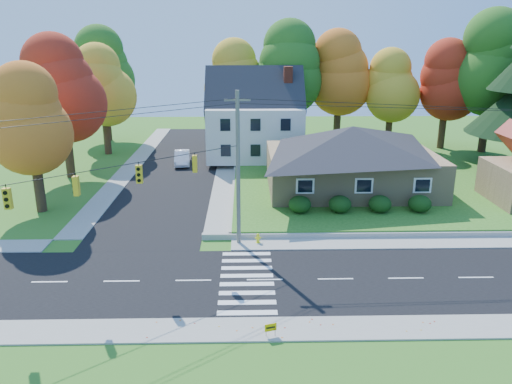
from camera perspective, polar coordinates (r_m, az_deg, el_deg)
ground at (r=28.45m, az=1.00°, el=-10.02°), size 120.00×120.00×0.00m
road_main at (r=28.44m, az=1.00°, el=-10.00°), size 90.00×8.00×0.02m
road_cross at (r=53.33m, az=-8.74°, el=2.97°), size 8.00×44.00×0.02m
sidewalk_north at (r=32.95m, az=0.65°, el=-5.96°), size 90.00×2.00×0.08m
sidewalk_south at (r=24.10m, az=1.48°, el=-15.40°), size 90.00×2.00×0.08m
lawn at (r=50.00m, az=15.09°, el=1.88°), size 30.00×30.00×0.50m
ranch_house at (r=43.35m, az=10.83°, el=3.96°), size 14.60×10.60×5.40m
colonial_house at (r=53.92m, az=-0.11°, el=8.29°), size 10.40×8.40×9.60m
hedge_row at (r=37.99m, az=11.80°, el=-1.34°), size 10.70×1.70×1.27m
traffic_infrastructure at (r=27.77m, az=0.63°, el=0.76°), size 38.10×10.66×10.00m
tree_lot_0 at (r=59.44m, az=-2.25°, el=12.74°), size 6.72×6.72×12.51m
tree_lot_1 at (r=58.56m, az=3.78°, el=13.92°), size 7.84×7.84×14.60m
tree_lot_2 at (r=60.40m, az=9.51°, el=13.21°), size 7.28×7.28×13.56m
tree_lot_3 at (r=60.93m, az=15.30°, el=11.65°), size 6.16×6.16×11.47m
tree_lot_4 at (r=61.89m, az=21.05°, el=11.81°), size 6.72×6.72×12.51m
tree_lot_5 at (r=61.57m, az=25.49°, el=13.11°), size 8.40×8.40×15.64m
tree_west_0 at (r=40.94m, az=-24.42°, el=7.50°), size 6.16×6.16×11.47m
tree_west_1 at (r=50.40m, az=-21.33°, el=10.94°), size 7.28×7.28×13.56m
tree_west_2 at (r=59.65m, az=-17.14°, el=11.54°), size 6.72×6.72×12.51m
tree_west_3 at (r=67.78m, az=-17.11°, el=13.26°), size 7.84×7.84×14.60m
white_car at (r=53.72m, az=-8.44°, el=3.90°), size 1.98×4.58×1.47m
fire_hydrant at (r=32.99m, az=0.22°, el=-5.36°), size 0.41×0.32×0.71m
yard_sign at (r=23.36m, az=1.69°, el=-15.24°), size 0.54×0.18×0.70m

